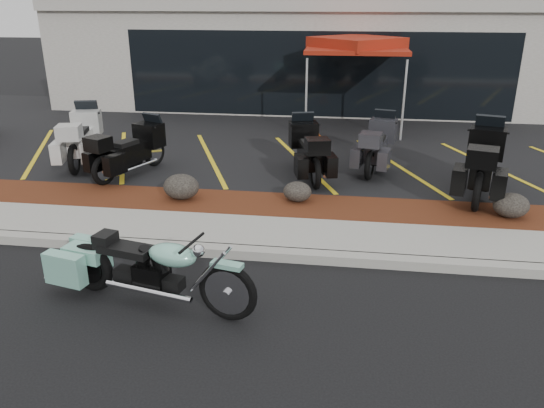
# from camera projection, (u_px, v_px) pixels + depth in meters

# --- Properties ---
(ground) EXTENTS (90.00, 90.00, 0.00)m
(ground) POSITION_uv_depth(u_px,v_px,m) (267.00, 288.00, 7.32)
(ground) COLOR black
(ground) RESTS_ON ground
(curb) EXTENTS (24.00, 0.25, 0.15)m
(curb) POSITION_uv_depth(u_px,v_px,m) (275.00, 254.00, 8.13)
(curb) COLOR gray
(curb) RESTS_ON ground
(sidewalk) EXTENTS (24.00, 1.20, 0.15)m
(sidewalk) POSITION_uv_depth(u_px,v_px,m) (281.00, 235.00, 8.77)
(sidewalk) COLOR gray
(sidewalk) RESTS_ON ground
(mulch_bed) EXTENTS (24.00, 1.20, 0.16)m
(mulch_bed) POSITION_uv_depth(u_px,v_px,m) (289.00, 208.00, 9.88)
(mulch_bed) COLOR #3C160D
(mulch_bed) RESTS_ON ground
(upper_lot) EXTENTS (26.00, 9.60, 0.15)m
(upper_lot) POSITION_uv_depth(u_px,v_px,m) (310.00, 138.00, 14.86)
(upper_lot) COLOR black
(upper_lot) RESTS_ON ground
(dealership_building) EXTENTS (18.00, 8.16, 4.00)m
(dealership_building) POSITION_uv_depth(u_px,v_px,m) (323.00, 47.00, 19.94)
(dealership_building) COLOR gray
(dealership_building) RESTS_ON ground
(boulder_left) EXTENTS (0.68, 0.57, 0.48)m
(boulder_left) POSITION_uv_depth(u_px,v_px,m) (181.00, 187.00, 10.04)
(boulder_left) COLOR black
(boulder_left) RESTS_ON mulch_bed
(boulder_mid) EXTENTS (0.54, 0.45, 0.38)m
(boulder_mid) POSITION_uv_depth(u_px,v_px,m) (297.00, 192.00, 9.93)
(boulder_mid) COLOR black
(boulder_mid) RESTS_ON mulch_bed
(boulder_right) EXTENTS (0.61, 0.51, 0.43)m
(boulder_right) POSITION_uv_depth(u_px,v_px,m) (511.00, 205.00, 9.21)
(boulder_right) COLOR black
(boulder_right) RESTS_ON mulch_bed
(hero_cruiser) EXTENTS (3.00, 1.37, 1.03)m
(hero_cruiser) POSITION_uv_depth(u_px,v_px,m) (228.00, 284.00, 6.42)
(hero_cruiser) COLOR #7EC4AD
(hero_cruiser) RESTS_ON ground
(touring_white) EXTENTS (1.39, 2.42, 1.32)m
(touring_white) POSITION_uv_depth(u_px,v_px,m) (89.00, 128.00, 12.80)
(touring_white) COLOR silver
(touring_white) RESTS_ON upper_lot
(touring_black_front) EXTENTS (1.52, 2.24, 1.22)m
(touring_black_front) POSITION_uv_depth(u_px,v_px,m) (153.00, 140.00, 11.91)
(touring_black_front) COLOR black
(touring_black_front) RESTS_ON upper_lot
(touring_black_mid) EXTENTS (1.35, 2.29, 1.25)m
(touring_black_mid) POSITION_uv_depth(u_px,v_px,m) (302.00, 139.00, 11.89)
(touring_black_mid) COLOR black
(touring_black_mid) RESTS_ON upper_lot
(touring_grey) EXTENTS (1.26, 2.22, 1.22)m
(touring_grey) POSITION_uv_depth(u_px,v_px,m) (383.00, 135.00, 12.30)
(touring_grey) COLOR #2D2D32
(touring_grey) RESTS_ON upper_lot
(touring_black_rear) EXTENTS (1.56, 2.59, 1.41)m
(touring_black_rear) POSITION_uv_depth(u_px,v_px,m) (486.00, 149.00, 10.82)
(touring_black_rear) COLOR black
(touring_black_rear) RESTS_ON upper_lot
(traffic_cone) EXTENTS (0.36, 0.36, 0.46)m
(traffic_cone) POSITION_uv_depth(u_px,v_px,m) (315.00, 129.00, 14.51)
(traffic_cone) COLOR #F05808
(traffic_cone) RESTS_ON upper_lot
(popup_canopy) EXTENTS (3.64, 3.64, 2.57)m
(popup_canopy) POSITION_uv_depth(u_px,v_px,m) (357.00, 46.00, 14.81)
(popup_canopy) COLOR silver
(popup_canopy) RESTS_ON upper_lot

